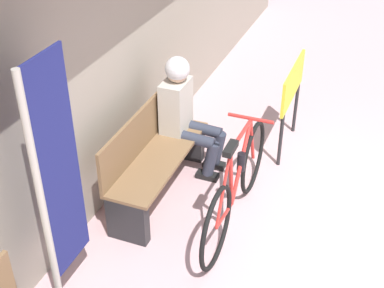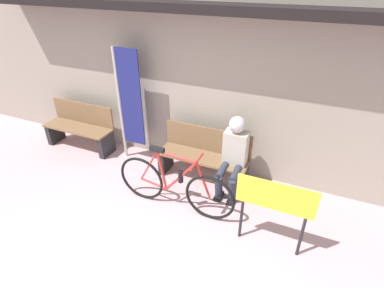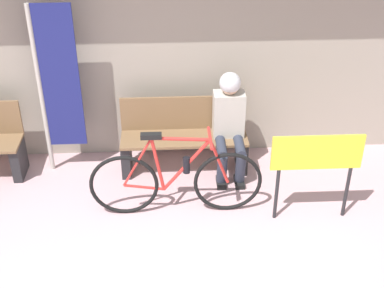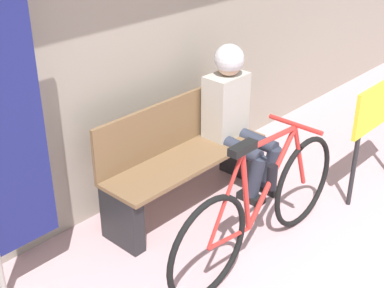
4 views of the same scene
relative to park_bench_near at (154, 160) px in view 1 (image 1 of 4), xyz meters
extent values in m
cube|color=#9E9384|center=(-0.38, 0.43, 1.22)|extent=(12.00, 0.12, 3.20)
cube|color=brown|center=(0.00, -0.05, 0.04)|extent=(1.41, 0.42, 0.03)
cube|color=brown|center=(0.00, 0.14, 0.26)|extent=(1.41, 0.03, 0.40)
cube|color=#232326|center=(-0.65, -0.05, -0.18)|extent=(0.10, 0.36, 0.40)
cube|color=#232326|center=(0.65, -0.05, -0.18)|extent=(0.10, 0.36, 0.40)
torus|color=black|center=(-0.63, -0.82, -0.03)|extent=(0.69, 0.04, 0.69)
torus|color=black|center=(0.41, -0.82, -0.03)|extent=(0.69, 0.04, 0.69)
cylinder|color=red|center=(-0.06, -0.82, 0.48)|extent=(0.56, 0.03, 0.07)
cylinder|color=red|center=(-0.01, -0.82, 0.19)|extent=(0.48, 0.03, 0.58)
cylinder|color=red|center=(-0.29, -0.82, 0.20)|extent=(0.14, 0.03, 0.60)
cylinder|color=red|center=(-0.43, -0.82, -0.06)|extent=(0.40, 0.03, 0.09)
cylinder|color=red|center=(-0.48, -0.82, 0.23)|extent=(0.31, 0.02, 0.54)
cylinder|color=red|center=(0.31, -0.82, 0.22)|extent=(0.21, 0.03, 0.51)
cube|color=black|center=(-0.34, -0.82, 0.53)|extent=(0.20, 0.07, 0.05)
cylinder|color=red|center=(0.22, -0.82, 0.49)|extent=(0.03, 0.40, 0.03)
cylinder|color=black|center=(-0.01, -0.82, 0.19)|extent=(0.07, 0.07, 0.17)
cylinder|color=#2D3342|center=(0.39, -0.24, 0.05)|extent=(0.11, 0.39, 0.13)
cylinder|color=#2D3342|center=(0.39, -0.41, -0.14)|extent=(0.11, 0.17, 0.38)
cube|color=black|center=(0.39, -0.38, -0.35)|extent=(0.10, 0.22, 0.06)
cylinder|color=#2D3342|center=(0.59, -0.24, 0.05)|extent=(0.11, 0.39, 0.13)
cylinder|color=#2D3342|center=(0.59, -0.41, -0.14)|extent=(0.11, 0.17, 0.38)
cube|color=black|center=(0.59, -0.38, -0.35)|extent=(0.10, 0.22, 0.06)
cube|color=#B7B2A8|center=(0.49, -0.01, 0.31)|extent=(0.34, 0.22, 0.51)
sphere|color=tan|center=(0.49, -0.03, 0.66)|extent=(0.20, 0.20, 0.20)
sphere|color=silver|center=(0.49, -0.03, 0.69)|extent=(0.23, 0.23, 0.23)
cylinder|color=#B7B2A8|center=(-1.52, 0.05, 0.59)|extent=(0.05, 0.05, 1.93)
cube|color=navy|center=(-1.29, 0.05, 0.75)|extent=(0.40, 0.02, 1.60)
cylinder|color=#232326|center=(0.87, -0.97, -0.08)|extent=(0.04, 0.04, 0.58)
cylinder|color=#232326|center=(1.57, -0.97, -0.08)|extent=(0.04, 0.04, 0.58)
cube|color=yellow|center=(1.22, -0.97, 0.39)|extent=(0.88, 0.03, 0.36)
camera|label=1|loc=(-3.59, -1.77, 2.76)|focal=50.00mm
camera|label=2|loc=(1.40, -3.66, 2.54)|focal=28.00mm
camera|label=3|loc=(-0.18, -5.16, 3.07)|focal=50.00mm
camera|label=4|loc=(-2.55, -2.46, 1.95)|focal=50.00mm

